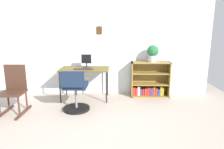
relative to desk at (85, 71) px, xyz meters
The scene contains 9 objects.
ground_plane 1.84m from the desk, 79.72° to the right, with size 6.24×6.24×0.00m, color #AF9F91.
wall_back 0.84m from the desk, 55.95° to the left, with size 5.20×0.12×2.58m.
desk is the anchor object (origin of this frame).
monitor 0.22m from the desk, 68.67° to the left, with size 0.22×0.18×0.30m.
keyboard 0.15m from the desk, 89.36° to the right, with size 0.41×0.12×0.02m, color #322229.
office_chair 0.77m from the desk, 96.41° to the right, with size 0.52×0.55×0.82m.
rocking_chair 1.46m from the desk, 147.67° to the right, with size 0.42×0.64×0.90m.
bookshelf_low 1.54m from the desk, ahead, with size 0.89×0.30×0.82m.
potted_plant_on_shelf 1.59m from the desk, ahead, with size 0.26×0.26×0.39m.
Camera 1 is at (0.39, -2.71, 1.56)m, focal length 32.54 mm.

